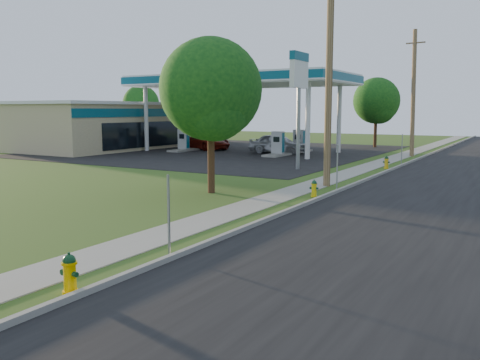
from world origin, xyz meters
name	(u,v)px	position (x,y,z in m)	size (l,w,h in m)	color
ground_plane	(7,314)	(0.00, 0.00, 0.00)	(140.00, 140.00, 0.00)	#395620
road	(404,229)	(4.50, 10.00, 0.01)	(8.00, 120.00, 0.02)	black
curb	(283,213)	(0.50, 10.00, 0.07)	(0.15, 120.00, 0.15)	gray
sidewalk	(238,210)	(-1.25, 10.00, 0.01)	(1.50, 120.00, 0.03)	gray
forecourt	(221,151)	(-16.00, 32.00, 0.01)	(26.00, 28.00, 0.02)	black
utility_pole_mid	(329,78)	(-0.60, 17.00, 4.95)	(1.40, 0.32, 9.80)	brown
utility_pole_far	(413,93)	(-0.60, 35.00, 4.80)	(1.40, 0.32, 9.50)	brown
sign_post_near	(169,216)	(0.25, 4.20, 1.00)	(0.05, 0.04, 2.00)	gray
sign_post_mid	(337,168)	(0.25, 16.00, 1.00)	(0.05, 0.04, 2.00)	gray
sign_post_far	(402,150)	(0.25, 28.20, 1.00)	(0.05, 0.04, 2.00)	gray
gas_canopy	(241,81)	(-14.00, 32.00, 5.90)	(18.18, 9.18, 6.40)	silver
fuel_pump_nw	(184,143)	(-18.50, 30.00, 0.72)	(1.20, 3.20, 1.90)	gray
fuel_pump_ne	(278,147)	(-9.50, 30.00, 0.72)	(1.20, 3.20, 1.90)	gray
fuel_pump_sw	(210,141)	(-18.50, 34.00, 0.72)	(1.20, 3.20, 1.90)	gray
fuel_pump_se	(299,144)	(-9.50, 34.00, 0.72)	(1.20, 3.20, 1.90)	gray
convenience_store	(125,125)	(-26.98, 32.00, 2.13)	(10.40, 22.40, 4.25)	tan
price_pylon	(299,77)	(-4.50, 22.50, 5.43)	(0.34, 2.04, 6.85)	gray
tree_verge	(212,93)	(-4.10, 12.66, 4.21)	(4.31, 4.31, 6.53)	#351F14
tree_lot	(377,102)	(-5.50, 42.95, 4.24)	(4.34, 4.34, 6.58)	#351F14
tree_back	(141,105)	(-32.20, 40.33, 4.11)	(4.22, 4.22, 6.39)	#351F14
hydrant_near	(70,274)	(0.17, 1.24, 0.40)	(0.42, 0.37, 0.82)	#F9B800
hydrant_mid	(314,188)	(0.01, 13.96, 0.35)	(0.36, 0.32, 0.71)	yellow
hydrant_far	(386,162)	(-0.06, 25.64, 0.38)	(0.41, 0.36, 0.78)	yellow
car_red	(205,141)	(-18.04, 32.61, 0.73)	(2.41, 5.22, 1.45)	#65150B
car_silver	(278,144)	(-10.49, 32.08, 0.81)	(1.91, 4.75, 1.62)	#A7AAAF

